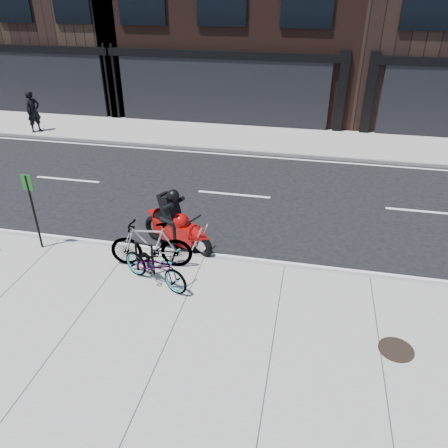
% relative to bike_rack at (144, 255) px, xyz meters
% --- Properties ---
extents(ground, '(120.00, 120.00, 0.00)m').
position_rel_bike_rack_xyz_m(ground, '(1.20, 2.90, -0.61)').
color(ground, black).
rests_on(ground, ground).
extents(sidewalk_near, '(60.00, 6.00, 0.13)m').
position_rel_bike_rack_xyz_m(sidewalk_near, '(1.20, -2.10, -0.55)').
color(sidewalk_near, gray).
rests_on(sidewalk_near, ground).
extents(sidewalk_far, '(60.00, 3.50, 0.13)m').
position_rel_bike_rack_xyz_m(sidewalk_far, '(1.20, 10.65, -0.55)').
color(sidewalk_far, gray).
rests_on(sidewalk_far, ground).
extents(bike_rack, '(0.49, 0.14, 0.82)m').
position_rel_bike_rack_xyz_m(bike_rack, '(0.00, 0.00, 0.00)').
color(bike_rack, black).
rests_on(bike_rack, sidewalk_near).
extents(bicycle_front, '(1.92, 1.29, 0.96)m').
position_rel_bike_rack_xyz_m(bicycle_front, '(0.39, -0.36, -0.01)').
color(bicycle_front, gray).
rests_on(bicycle_front, sidewalk_near).
extents(bicycle_rear, '(2.03, 0.82, 1.18)m').
position_rel_bike_rack_xyz_m(bicycle_rear, '(0.06, 0.30, 0.11)').
color(bicycle_rear, gray).
rests_on(bicycle_rear, sidewalk_near).
extents(motorcycle, '(2.13, 1.24, 1.69)m').
position_rel_bike_rack_xyz_m(motorcycle, '(0.45, 1.33, 0.07)').
color(motorcycle, black).
rests_on(motorcycle, ground).
extents(pedestrian, '(0.67, 0.78, 1.81)m').
position_rel_bike_rack_xyz_m(pedestrian, '(-8.81, 9.40, 0.42)').
color(pedestrian, black).
rests_on(pedestrian, sidewalk_far).
extents(manhole_cover, '(0.71, 0.71, 0.02)m').
position_rel_bike_rack_xyz_m(manhole_cover, '(5.49, -1.40, -0.48)').
color(manhole_cover, black).
rests_on(manhole_cover, sidewalk_near).
extents(sign_post, '(0.27, 0.05, 2.03)m').
position_rel_bike_rack_xyz_m(sign_post, '(-3.04, 0.50, 0.73)').
color(sign_post, black).
rests_on(sign_post, sidewalk_near).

